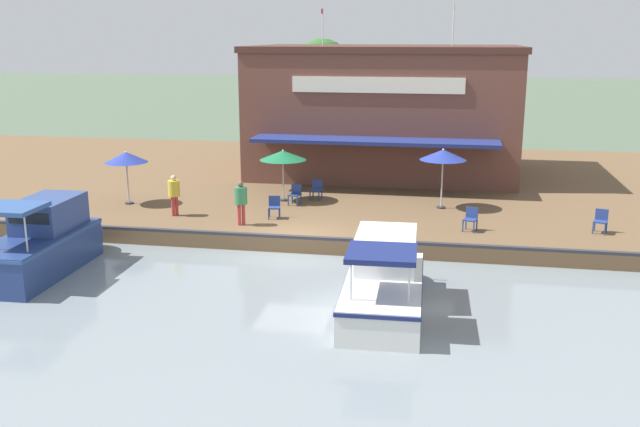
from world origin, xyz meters
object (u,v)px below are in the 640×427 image
(patio_umbrella_back_row, at_px, (443,155))
(patio_umbrella_by_entrance, at_px, (283,155))
(cafe_chair_under_first_umbrella, at_px, (295,193))
(waterfront_restaurant, at_px, (385,110))
(motorboat_outer_channel, at_px, (47,242))
(cafe_chair_mid_patio, at_px, (274,206))
(cafe_chair_facing_river, at_px, (316,189))
(cafe_chair_beside_entrance, at_px, (601,220))
(person_near_entrance, at_px, (174,191))
(motorboat_distant_upstream, at_px, (385,279))
(cafe_chair_far_corner_seat, at_px, (471,218))
(patio_umbrella_mid_patio_left, at_px, (126,157))
(tree_downstream_bank, at_px, (319,71))
(person_at_quay_edge, at_px, (241,198))

(patio_umbrella_back_row, distance_m, patio_umbrella_by_entrance, 6.65)
(cafe_chair_under_first_umbrella, bearing_deg, waterfront_restaurant, 160.14)
(cafe_chair_under_first_umbrella, bearing_deg, motorboat_outer_channel, -38.70)
(cafe_chair_mid_patio, height_order, cafe_chair_facing_river, same)
(cafe_chair_beside_entrance, relative_size, cafe_chair_facing_river, 1.00)
(person_near_entrance, distance_m, motorboat_distant_upstream, 11.07)
(patio_umbrella_by_entrance, distance_m, cafe_chair_mid_patio, 3.29)
(waterfront_restaurant, bearing_deg, cafe_chair_under_first_umbrella, -19.86)
(cafe_chair_far_corner_seat, bearing_deg, patio_umbrella_back_row, -161.51)
(person_near_entrance, relative_size, motorboat_distant_upstream, 0.26)
(cafe_chair_far_corner_seat, height_order, motorboat_distant_upstream, motorboat_distant_upstream)
(patio_umbrella_mid_patio_left, bearing_deg, motorboat_outer_channel, 3.62)
(waterfront_restaurant, relative_size, cafe_chair_beside_entrance, 15.49)
(waterfront_restaurant, bearing_deg, patio_umbrella_back_row, 21.86)
(patio_umbrella_back_row, relative_size, cafe_chair_beside_entrance, 2.89)
(patio_umbrella_by_entrance, xyz_separation_m, motorboat_outer_channel, (8.67, -5.81, -1.58))
(cafe_chair_mid_patio, height_order, motorboat_distant_upstream, motorboat_distant_upstream)
(cafe_chair_under_first_umbrella, relative_size, motorboat_distant_upstream, 0.14)
(waterfront_restaurant, height_order, motorboat_distant_upstream, waterfront_restaurant)
(patio_umbrella_back_row, xyz_separation_m, patio_umbrella_by_entrance, (-0.14, -6.64, -0.24))
(cafe_chair_beside_entrance, bearing_deg, motorboat_distant_upstream, -45.28)
(cafe_chair_mid_patio, xyz_separation_m, tree_downstream_bank, (-16.57, -1.28, 4.30))
(patio_umbrella_back_row, height_order, cafe_chair_mid_patio, patio_umbrella_back_row)
(patio_umbrella_back_row, bearing_deg, cafe_chair_mid_patio, -66.27)
(patio_umbrella_mid_patio_left, xyz_separation_m, patio_umbrella_by_entrance, (-1.70, 6.25, -0.01))
(cafe_chair_mid_patio, bearing_deg, cafe_chair_beside_entrance, 90.09)
(tree_downstream_bank, bearing_deg, person_at_quay_edge, 1.07)
(cafe_chair_beside_entrance, xyz_separation_m, person_near_entrance, (0.36, -15.89, 0.52))
(cafe_chair_far_corner_seat, xyz_separation_m, cafe_chair_facing_river, (-3.94, -6.40, 0.00))
(patio_umbrella_by_entrance, xyz_separation_m, person_at_quay_edge, (4.17, -0.62, -0.92))
(cafe_chair_under_first_umbrella, distance_m, person_at_quay_edge, 3.82)
(cafe_chair_beside_entrance, height_order, person_at_quay_edge, person_at_quay_edge)
(waterfront_restaurant, bearing_deg, cafe_chair_facing_river, -17.71)
(cafe_chair_beside_entrance, xyz_separation_m, cafe_chair_mid_patio, (0.02, -11.97, 0.00))
(cafe_chair_beside_entrance, bearing_deg, cafe_chair_facing_river, -107.19)
(cafe_chair_beside_entrance, distance_m, person_near_entrance, 15.90)
(cafe_chair_facing_river, bearing_deg, person_near_entrance, -52.76)
(waterfront_restaurant, xyz_separation_m, patio_umbrella_back_row, (7.63, 3.06, -0.98))
(patio_umbrella_mid_patio_left, xyz_separation_m, motorboat_outer_channel, (6.97, 0.44, -1.59))
(cafe_chair_beside_entrance, relative_size, person_near_entrance, 0.53)
(patio_umbrella_mid_patio_left, xyz_separation_m, person_near_entrance, (1.56, 2.66, -0.96))
(cafe_chair_under_first_umbrella, relative_size, tree_downstream_bank, 0.13)
(cafe_chair_under_first_umbrella, bearing_deg, cafe_chair_facing_river, 147.86)
(cafe_chair_beside_entrance, height_order, tree_downstream_bank, tree_downstream_bank)
(patio_umbrella_back_row, height_order, patio_umbrella_by_entrance, patio_umbrella_back_row)
(patio_umbrella_back_row, relative_size, motorboat_distant_upstream, 0.40)
(patio_umbrella_mid_patio_left, distance_m, patio_umbrella_back_row, 12.98)
(cafe_chair_beside_entrance, distance_m, cafe_chair_facing_river, 11.47)
(person_near_entrance, distance_m, tree_downstream_bank, 17.53)
(cafe_chair_under_first_umbrella, xyz_separation_m, motorboat_distant_upstream, (9.27, 4.60, -0.25))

